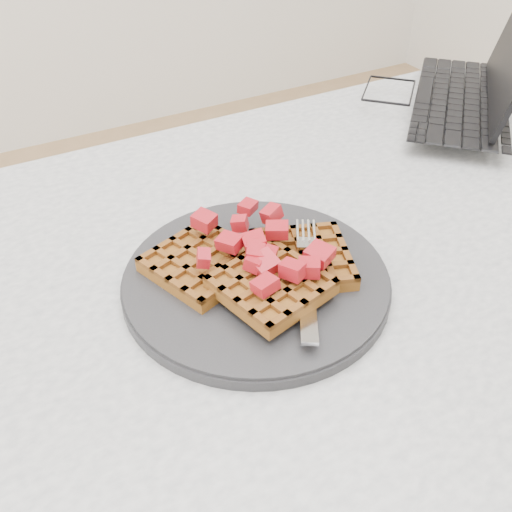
{
  "coord_description": "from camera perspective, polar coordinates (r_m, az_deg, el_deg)",
  "views": [
    {
      "loc": [
        -0.29,
        -0.4,
        1.16
      ],
      "look_at": [
        -0.07,
        0.01,
        0.79
      ],
      "focal_mm": 40.0,
      "sensor_mm": 36.0,
      "label": 1
    }
  ],
  "objects": [
    {
      "name": "strawberry_pile",
      "position": [
        0.58,
        0.0,
        1.08
      ],
      "size": [
        0.15,
        0.15,
        0.02
      ],
      "primitive_type": null,
      "color": "maroon",
      "rests_on": "waffles"
    },
    {
      "name": "laptop",
      "position": [
        1.02,
        18.32,
        15.57
      ],
      "size": [
        0.43,
        0.42,
        0.24
      ],
      "rotation": [
        0.0,
        0.0,
        3.91
      ],
      "color": "black",
      "rests_on": "table"
    },
    {
      "name": "fork",
      "position": [
        0.59,
        5.05,
        -2.11
      ],
      "size": [
        0.11,
        0.17,
        0.02
      ],
      "primitive_type": null,
      "rotation": [
        0.0,
        0.0,
        -0.54
      ],
      "color": "silver",
      "rests_on": "plate"
    },
    {
      "name": "waffles",
      "position": [
        0.59,
        0.19,
        -1.16
      ],
      "size": [
        0.22,
        0.2,
        0.03
      ],
      "color": "brown",
      "rests_on": "plate"
    },
    {
      "name": "table",
      "position": [
        0.71,
        5.01,
        -8.35
      ],
      "size": [
        1.2,
        0.8,
        0.75
      ],
      "color": "silver",
      "rests_on": "ground"
    },
    {
      "name": "plate",
      "position": [
        0.61,
        0.0,
        -2.36
      ],
      "size": [
        0.28,
        0.28,
        0.02
      ],
      "primitive_type": "cylinder",
      "color": "black",
      "rests_on": "table"
    }
  ]
}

